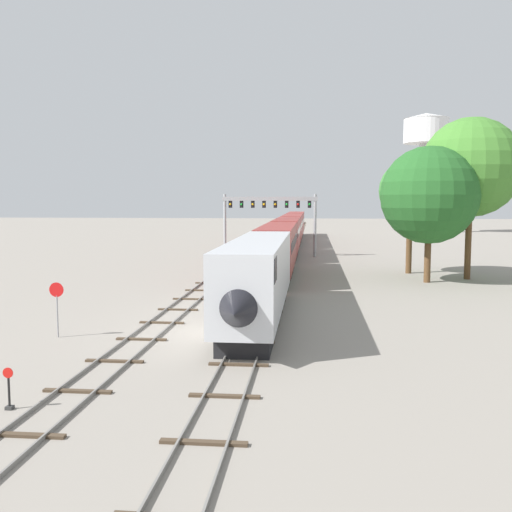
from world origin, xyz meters
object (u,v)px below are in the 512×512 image
water_tower (426,139)px  trackside_tree_right (471,168)px  trackside_tree_mid (429,195)px  passenger_train (287,236)px  stop_sign (57,302)px  trackside_tree_left (410,191)px  switch_stand (9,395)px  signal_gantry (270,210)px

water_tower → trackside_tree_right: size_ratio=1.80×
water_tower → trackside_tree_mid: water_tower is taller
passenger_train → trackside_tree_right: size_ratio=6.84×
stop_sign → trackside_tree_right: 37.69m
trackside_tree_mid → trackside_tree_right: size_ratio=0.81×
trackside_tree_left → trackside_tree_right: (4.57, -3.80, 2.02)m
water_tower → trackside_tree_left: size_ratio=2.35×
switch_stand → trackside_tree_right: bearing=55.3°
water_tower → switch_stand: water_tower is taller
trackside_tree_mid → trackside_tree_right: (4.02, 2.44, 2.46)m
stop_sign → trackside_tree_mid: (23.10, 22.44, 5.67)m
stop_sign → water_tower: bearing=69.6°
switch_stand → stop_sign: stop_sign is taller
water_tower → switch_stand: (-34.74, -111.19, -19.87)m
stop_sign → switch_stand: bearing=-73.9°
signal_gantry → switch_stand: size_ratio=8.29×
trackside_tree_left → trackside_tree_right: 6.28m
passenger_train → water_tower: water_tower is taller
water_tower → stop_sign: size_ratio=9.02×
passenger_train → trackside_tree_left: size_ratio=8.94×
stop_sign → trackside_tree_right: size_ratio=0.20×
switch_stand → stop_sign: bearing=106.1°
trackside_tree_right → signal_gantry: bearing=134.6°
passenger_train → switch_stand: passenger_train is taller
switch_stand → passenger_train: bearing=82.6°
signal_gantry → trackside_tree_right: bearing=-45.4°
water_tower → trackside_tree_right: (-10.51, -76.24, -10.39)m
signal_gantry → stop_sign: signal_gantry is taller
passenger_train → trackside_tree_mid: bearing=-59.6°
passenger_train → trackside_tree_right: 27.28m
signal_gantry → trackside_tree_left: 21.77m
passenger_train → signal_gantry: signal_gantry is taller
signal_gantry → water_tower: (29.89, 56.62, 14.50)m
switch_stand → trackside_tree_left: bearing=63.1°
trackside_tree_mid → trackside_tree_right: 5.30m
stop_sign → trackside_tree_mid: size_ratio=0.25×
passenger_train → signal_gantry: size_ratio=8.16×
trackside_tree_left → stop_sign: bearing=-128.2°
signal_gantry → switch_stand: bearing=-95.1°
water_tower → stop_sign: 109.47m
signal_gantry → trackside_tree_left: (14.80, -15.82, 2.10)m
stop_sign → trackside_tree_left: bearing=51.8°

